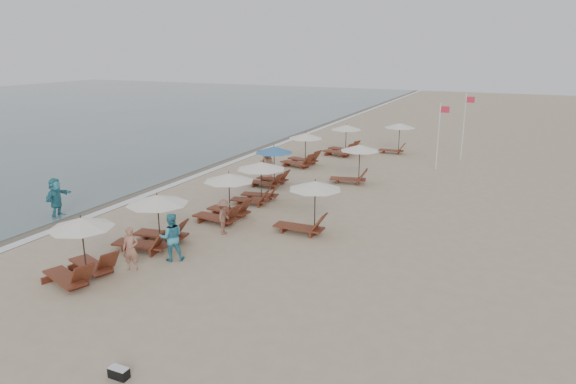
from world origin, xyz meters
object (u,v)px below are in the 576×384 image
at_px(inland_station_2, 397,134).
at_px(beachgoer_far_b, 267,165).
at_px(lounger_station_2, 224,198).
at_px(flag_pole_near, 439,133).
at_px(lounger_station_3, 258,180).
at_px(lounger_station_6, 342,141).
at_px(lounger_station_1, 153,222).
at_px(lounger_station_5, 302,150).
at_px(waterline_walker, 56,198).
at_px(lounger_station_0, 78,250).
at_px(lounger_station_4, 271,166).
at_px(duffel_bag, 119,373).
at_px(beachgoer_mid_a, 171,237).
at_px(inland_station_0, 307,203).
at_px(beachgoer_mid_b, 224,217).
at_px(inland_station_1, 355,160).
at_px(beachgoer_near, 131,249).

height_order(inland_station_2, beachgoer_far_b, inland_station_2).
bearing_deg(lounger_station_2, flag_pole_near, 64.35).
height_order(lounger_station_3, lounger_station_6, lounger_station_6).
distance_m(lounger_station_1, inland_station_2, 22.62).
xyz_separation_m(lounger_station_5, lounger_station_6, (1.22, 4.50, -0.02)).
height_order(inland_station_2, waterline_walker, inland_station_2).
distance_m(lounger_station_0, lounger_station_4, 13.62).
relative_size(lounger_station_3, flag_pole_near, 0.63).
relative_size(lounger_station_0, lounger_station_3, 0.98).
relative_size(duffel_bag, flag_pole_near, 0.12).
bearing_deg(beachgoer_mid_a, lounger_station_0, 16.90).
relative_size(lounger_station_6, beachgoer_mid_a, 1.55).
relative_size(lounger_station_5, inland_station_0, 0.98).
height_order(lounger_station_0, waterline_walker, lounger_station_0).
bearing_deg(beachgoer_mid_b, inland_station_1, -27.88).
relative_size(lounger_station_6, flag_pole_near, 0.66).
bearing_deg(lounger_station_1, inland_station_2, 79.29).
xyz_separation_m(inland_station_2, beachgoer_far_b, (-4.94, -11.07, -0.54)).
relative_size(lounger_station_2, flag_pole_near, 0.64).
relative_size(lounger_station_2, lounger_station_6, 0.97).
bearing_deg(lounger_station_2, lounger_station_6, 90.16).
bearing_deg(inland_station_2, lounger_station_3, -102.29).
height_order(lounger_station_5, lounger_station_6, lounger_station_6).
xyz_separation_m(inland_station_1, beachgoer_far_b, (-4.80, -1.49, -0.42)).
height_order(beachgoer_mid_a, beachgoer_far_b, beachgoer_far_b).
distance_m(lounger_station_3, inland_station_2, 15.62).
bearing_deg(duffel_bag, lounger_station_6, 98.08).
distance_m(lounger_station_1, waterline_walker, 6.49).
relative_size(inland_station_0, beachgoer_far_b, 1.51).
bearing_deg(inland_station_2, lounger_station_1, -100.71).
relative_size(lounger_station_6, inland_station_1, 1.00).
relative_size(lounger_station_3, waterline_walker, 1.43).
xyz_separation_m(lounger_station_4, waterline_walker, (-6.37, -9.12, -0.22)).
bearing_deg(duffel_bag, inland_station_1, 91.59).
xyz_separation_m(lounger_station_4, inland_station_2, (4.23, 12.01, 0.32)).
bearing_deg(lounger_station_0, lounger_station_4, 88.68).
bearing_deg(beachgoer_near, lounger_station_0, -147.67).
bearing_deg(inland_station_1, inland_station_2, 89.19).
bearing_deg(lounger_station_5, lounger_station_2, -83.80).
relative_size(lounger_station_6, beachgoer_far_b, 1.50).
bearing_deg(lounger_station_6, flag_pole_near, -13.45).
bearing_deg(duffel_bag, inland_station_0, 88.98).
height_order(beachgoer_mid_b, duffel_bag, beachgoer_mid_b).
bearing_deg(lounger_station_6, lounger_station_1, -92.19).
bearing_deg(lounger_station_1, inland_station_0, 39.32).
relative_size(beachgoer_mid_a, beachgoer_mid_b, 1.21).
xyz_separation_m(lounger_station_3, beachgoer_mid_a, (0.57, -7.75, -0.25)).
bearing_deg(lounger_station_6, lounger_station_3, -89.51).
bearing_deg(waterline_walker, beachgoer_far_b, -41.61).
relative_size(lounger_station_2, lounger_station_5, 0.98).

